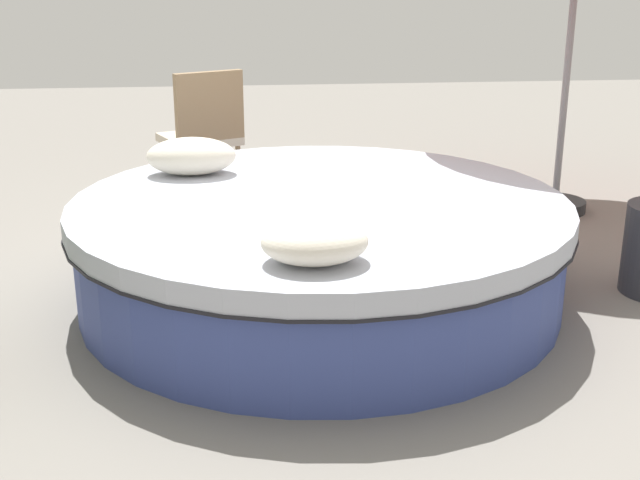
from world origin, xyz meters
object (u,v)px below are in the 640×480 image
at_px(round_bed, 320,249).
at_px(throw_pillow_1, 315,242).
at_px(throw_pillow_0, 191,156).
at_px(patio_chair, 204,127).

relative_size(round_bed, throw_pillow_1, 5.86).
bearing_deg(throw_pillow_0, patio_chair, -91.10).
bearing_deg(round_bed, throw_pillow_1, 82.83).
relative_size(round_bed, throw_pillow_0, 5.09).
relative_size(throw_pillow_1, patio_chair, 0.46).
bearing_deg(throw_pillow_1, throw_pillow_0, -69.84).
bearing_deg(throw_pillow_0, round_bed, 138.71).
xyz_separation_m(throw_pillow_0, patio_chair, (-0.03, -1.45, -0.11)).
distance_m(round_bed, throw_pillow_1, 1.02).
xyz_separation_m(throw_pillow_0, throw_pillow_1, (-0.57, 1.55, -0.02)).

